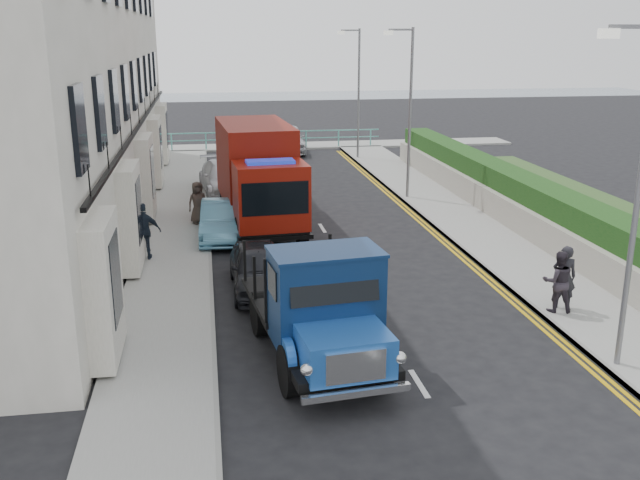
{
  "coord_description": "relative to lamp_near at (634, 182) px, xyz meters",
  "views": [
    {
      "loc": [
        -4.03,
        -14.47,
        6.8
      ],
      "look_at": [
        -1.09,
        3.79,
        1.4
      ],
      "focal_mm": 40.0,
      "sensor_mm": 36.0,
      "label": 1
    }
  ],
  "objects": [
    {
      "name": "ground",
      "position": [
        -4.18,
        2.0,
        -4.0
      ],
      "size": [
        120.0,
        120.0,
        0.0
      ],
      "primitive_type": "plane",
      "color": "black",
      "rests_on": "ground"
    },
    {
      "name": "pavement_west",
      "position": [
        -9.38,
        11.0,
        -3.94
      ],
      "size": [
        2.4,
        38.0,
        0.12
      ],
      "primitive_type": "cube",
      "color": "gray",
      "rests_on": "ground"
    },
    {
      "name": "pavement_east",
      "position": [
        1.12,
        11.0,
        -3.94
      ],
      "size": [
        2.6,
        38.0,
        0.12
      ],
      "primitive_type": "cube",
      "color": "gray",
      "rests_on": "ground"
    },
    {
      "name": "promenade",
      "position": [
        -4.18,
        31.0,
        -3.94
      ],
      "size": [
        30.0,
        2.5,
        0.12
      ],
      "primitive_type": "cube",
      "color": "gray",
      "rests_on": "ground"
    },
    {
      "name": "sea_plane",
      "position": [
        -4.18,
        62.0,
        -4.0
      ],
      "size": [
        120.0,
        120.0,
        0.0
      ],
      "primitive_type": "plane",
      "color": "slate",
      "rests_on": "ground"
    },
    {
      "name": "terrace_west",
      "position": [
        -13.65,
        15.0,
        3.17
      ],
      "size": [
        6.31,
        30.2,
        14.25
      ],
      "color": "silver",
      "rests_on": "ground"
    },
    {
      "name": "garden_east",
      "position": [
        3.03,
        11.0,
        -3.1
      ],
      "size": [
        1.45,
        28.0,
        1.75
      ],
      "color": "#B2AD9E",
      "rests_on": "ground"
    },
    {
      "name": "seafront_railing",
      "position": [
        -4.18,
        30.2,
        -3.42
      ],
      "size": [
        13.0,
        0.08,
        1.11
      ],
      "color": "#59B2A5",
      "rests_on": "ground"
    },
    {
      "name": "lamp_near",
      "position": [
        0.0,
        0.0,
        0.0
      ],
      "size": [
        1.23,
        0.18,
        7.0
      ],
      "color": "slate",
      "rests_on": "ground"
    },
    {
      "name": "lamp_mid",
      "position": [
        0.0,
        16.0,
        0.0
      ],
      "size": [
        1.23,
        0.18,
        7.0
      ],
      "color": "slate",
      "rests_on": "ground"
    },
    {
      "name": "lamp_far",
      "position": [
        0.0,
        26.0,
        0.0
      ],
      "size": [
        1.23,
        0.18,
        7.0
      ],
      "color": "slate",
      "rests_on": "ground"
    },
    {
      "name": "bedford_lorry",
      "position": [
        -5.97,
        0.99,
        -2.79
      ],
      "size": [
        2.75,
        5.71,
        2.61
      ],
      "rotation": [
        0.0,
        0.0,
        0.11
      ],
      "color": "black",
      "rests_on": "ground"
    },
    {
      "name": "red_lorry",
      "position": [
        -6.38,
        12.8,
        -2.06
      ],
      "size": [
        2.82,
        7.1,
        3.64
      ],
      "rotation": [
        0.0,
        0.0,
        0.07
      ],
      "color": "black",
      "rests_on": "ground"
    },
    {
      "name": "parked_car_front",
      "position": [
        -6.93,
        5.94,
        -3.36
      ],
      "size": [
        1.53,
        3.76,
        1.28
      ],
      "primitive_type": "imported",
      "rotation": [
        0.0,
        0.0,
        0.0
      ],
      "color": "black",
      "rests_on": "ground"
    },
    {
      "name": "parked_car_mid",
      "position": [
        -7.78,
        11.24,
        -3.35
      ],
      "size": [
        1.57,
        3.97,
        1.29
      ],
      "primitive_type": "imported",
      "rotation": [
        0.0,
        0.0,
        -0.05
      ],
      "color": "#5899BC",
      "rests_on": "ground"
    },
    {
      "name": "parked_car_rear",
      "position": [
        -7.39,
        18.11,
        -3.27
      ],
      "size": [
        2.53,
        5.17,
        1.45
      ],
      "primitive_type": "imported",
      "rotation": [
        0.0,
        0.0,
        0.1
      ],
      "color": "silver",
      "rests_on": "ground"
    },
    {
      "name": "seafront_car_left",
      "position": [
        -4.68,
        29.0,
        -3.18
      ],
      "size": [
        3.95,
        6.35,
        1.64
      ],
      "primitive_type": "imported",
      "rotation": [
        0.0,
        0.0,
        2.92
      ],
      "color": "black",
      "rests_on": "ground"
    },
    {
      "name": "seafront_car_right",
      "position": [
        -3.43,
        29.0,
        -3.2
      ],
      "size": [
        2.1,
        4.76,
        1.59
      ],
      "primitive_type": "imported",
      "rotation": [
        0.0,
        0.0,
        -0.05
      ],
      "color": "#B7B7BC",
      "rests_on": "ground"
    },
    {
      "name": "pedestrian_east_near",
      "position": [
        0.5,
        3.16,
        -3.07
      ],
      "size": [
        0.66,
        0.51,
        1.62
      ],
      "primitive_type": "imported",
      "rotation": [
        0.0,
        0.0,
        2.92
      ],
      "color": "black",
      "rests_on": "pavement_east"
    },
    {
      "name": "pedestrian_east_far",
      "position": [
        0.22,
        2.94,
        -3.1
      ],
      "size": [
        0.87,
        0.74,
        1.56
      ],
      "primitive_type": "imported",
      "rotation": [
        0.0,
        0.0,
        2.93
      ],
      "color": "#2F2932",
      "rests_on": "pavement_east"
    },
    {
      "name": "pedestrian_west_near",
      "position": [
        -10.18,
        8.94,
        -3.0
      ],
      "size": [
        1.04,
        0.47,
        1.75
      ],
      "primitive_type": "imported",
      "rotation": [
        0.0,
        0.0,
        3.1
      ],
      "color": "#1A2330",
      "rests_on": "pavement_west"
    },
    {
      "name": "pedestrian_west_far",
      "position": [
        -8.58,
        12.99,
        -3.11
      ],
      "size": [
        0.87,
        0.72,
        1.53
      ],
      "primitive_type": "imported",
      "rotation": [
        0.0,
        0.0,
        0.36
      ],
      "color": "#3D322C",
      "rests_on": "pavement_west"
    }
  ]
}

